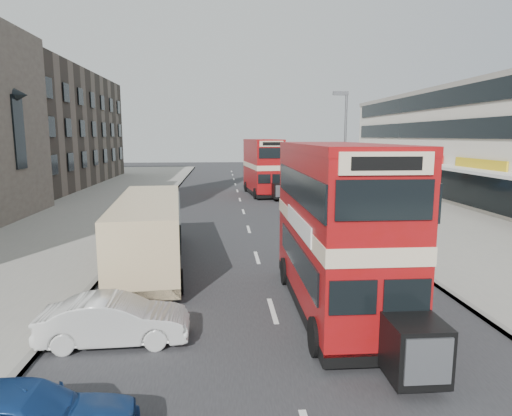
# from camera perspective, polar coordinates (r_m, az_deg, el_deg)

# --- Properties ---
(ground) EXTENTS (160.00, 160.00, 0.00)m
(ground) POSITION_cam_1_polar(r_m,az_deg,el_deg) (12.12, 3.27, -16.64)
(ground) COLOR #28282B
(ground) RESTS_ON ground
(road_surface) EXTENTS (12.00, 90.00, 0.01)m
(road_surface) POSITION_cam_1_polar(r_m,az_deg,el_deg) (31.29, -1.63, -0.47)
(road_surface) COLOR #28282B
(road_surface) RESTS_ON ground
(pavement_right) EXTENTS (12.00, 90.00, 0.15)m
(pavement_right) POSITION_cam_1_polar(r_m,az_deg,el_deg) (34.04, 18.99, -0.07)
(pavement_right) COLOR gray
(pavement_right) RESTS_ON ground
(pavement_left) EXTENTS (12.00, 90.00, 0.15)m
(pavement_left) POSITION_cam_1_polar(r_m,az_deg,el_deg) (32.96, -22.96, -0.59)
(pavement_left) COLOR gray
(pavement_left) RESTS_ON ground
(kerb_left) EXTENTS (0.20, 90.00, 0.16)m
(kerb_left) POSITION_cam_1_polar(r_m,az_deg,el_deg) (31.58, -12.75, -0.48)
(kerb_left) COLOR gray
(kerb_left) RESTS_ON ground
(kerb_right) EXTENTS (0.20, 90.00, 0.16)m
(kerb_right) POSITION_cam_1_polar(r_m,az_deg,el_deg) (32.15, 9.29, -0.20)
(kerb_right) COLOR gray
(kerb_right) RESTS_ON ground
(brick_terrace) EXTENTS (14.00, 28.00, 12.00)m
(brick_terrace) POSITION_cam_1_polar(r_m,az_deg,el_deg) (52.94, -27.60, 8.99)
(brick_terrace) COLOR #66594C
(brick_terrace) RESTS_ON ground
(commercial_row) EXTENTS (9.90, 46.20, 9.30)m
(commercial_row) POSITION_cam_1_polar(r_m,az_deg,el_deg) (39.20, 28.98, 7.24)
(commercial_row) COLOR beige
(commercial_row) RESTS_ON ground
(street_lamp) EXTENTS (1.00, 0.20, 8.12)m
(street_lamp) POSITION_cam_1_polar(r_m,az_deg,el_deg) (29.91, 11.23, 8.11)
(street_lamp) COLOR slate
(street_lamp) RESTS_ON ground
(bus_main) EXTENTS (2.48, 8.90, 4.90)m
(bus_main) POSITION_cam_1_polar(r_m,az_deg,el_deg) (13.49, 10.37, -2.48)
(bus_main) COLOR black
(bus_main) RESTS_ON ground
(bus_second) EXTENTS (3.20, 8.84, 4.83)m
(bus_second) POSITION_cam_1_polar(r_m,az_deg,el_deg) (40.18, 0.89, 5.33)
(bus_second) COLOR black
(bus_second) RESTS_ON ground
(coach) EXTENTS (3.38, 9.91, 2.58)m
(coach) POSITION_cam_1_polar(r_m,az_deg,el_deg) (18.68, -13.58, -2.66)
(coach) COLOR black
(coach) RESTS_ON ground
(car_left_front) EXTENTS (3.80, 1.45, 1.24)m
(car_left_front) POSITION_cam_1_polar(r_m,az_deg,el_deg) (12.28, -17.69, -13.56)
(car_left_front) COLOR silver
(car_left_front) RESTS_ON ground
(car_right_a) EXTENTS (4.39, 2.16, 1.23)m
(car_right_a) POSITION_cam_1_polar(r_m,az_deg,el_deg) (29.86, 7.81, 0.16)
(car_right_a) COLOR #A01017
(car_right_a) RESTS_ON ground
(car_right_b) EXTENTS (4.42, 2.47, 1.17)m
(car_right_b) POSITION_cam_1_polar(r_m,az_deg,el_deg) (30.96, 8.04, 0.42)
(car_right_b) COLOR #C17513
(car_right_b) RESTS_ON ground
(car_right_c) EXTENTS (3.99, 1.84, 1.33)m
(car_right_c) POSITION_cam_1_polar(r_m,az_deg,el_deg) (41.20, 5.18, 2.77)
(car_right_c) COLOR #5A88B5
(car_right_c) RESTS_ON ground
(pedestrian_near) EXTENTS (0.87, 0.74, 2.00)m
(pedestrian_near) POSITION_cam_1_polar(r_m,az_deg,el_deg) (28.50, 15.87, 0.54)
(pedestrian_near) COLOR gray
(pedestrian_near) RESTS_ON pavement_right
(pedestrian_far) EXTENTS (1.05, 0.44, 1.78)m
(pedestrian_far) POSITION_cam_1_polar(r_m,az_deg,el_deg) (43.47, 9.76, 3.51)
(pedestrian_far) COLOR gray
(pedestrian_far) RESTS_ON pavement_right
(cyclist) EXTENTS (0.77, 1.62, 2.32)m
(cyclist) POSITION_cam_1_polar(r_m,az_deg,el_deg) (33.07, 5.40, 1.51)
(cyclist) COLOR gray
(cyclist) RESTS_ON ground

